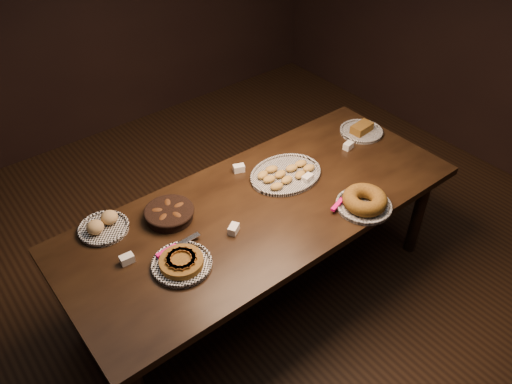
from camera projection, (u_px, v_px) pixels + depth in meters
ground at (262, 288)px, 3.38m from camera, size 5.00×5.00×0.00m
buffet_table at (263, 214)px, 2.95m from camera, size 2.40×1.00×0.75m
apple_tart_plate at (181, 263)px, 2.52m from camera, size 0.34×0.31×0.06m
madeleine_platter at (286, 174)px, 3.10m from camera, size 0.47×0.38×0.05m
bundt_cake_plate at (364, 202)px, 2.86m from camera, size 0.35×0.33×0.10m
croissant_basket at (169, 213)px, 2.79m from camera, size 0.34×0.34×0.07m
bread_roll_plate at (103, 226)px, 2.72m from camera, size 0.28×0.28×0.09m
loaf_plate at (361, 130)px, 3.48m from camera, size 0.30×0.30×0.07m
tent_cards at (258, 192)px, 2.96m from camera, size 1.71×0.49×0.04m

